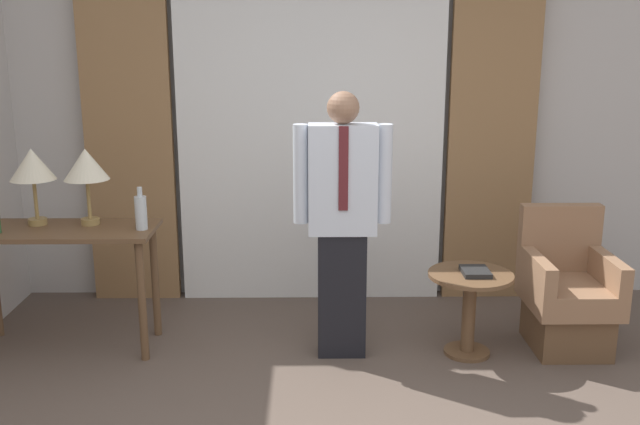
# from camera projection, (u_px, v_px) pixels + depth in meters

# --- Properties ---
(wall_back) EXTENTS (10.00, 0.06, 2.70)m
(wall_back) POSITION_uv_depth(u_px,v_px,m) (310.00, 120.00, 5.33)
(wall_back) COLOR beige
(wall_back) RESTS_ON ground_plane
(curtain_sheer_center) EXTENTS (1.95, 0.06, 2.58)m
(curtain_sheer_center) POSITION_uv_depth(u_px,v_px,m) (310.00, 130.00, 5.22)
(curtain_sheer_center) COLOR white
(curtain_sheer_center) RESTS_ON ground_plane
(curtain_drape_left) EXTENTS (0.64, 0.06, 2.58)m
(curtain_drape_left) POSITION_uv_depth(u_px,v_px,m) (128.00, 131.00, 5.20)
(curtain_drape_left) COLOR #997047
(curtain_drape_left) RESTS_ON ground_plane
(curtain_drape_right) EXTENTS (0.64, 0.06, 2.58)m
(curtain_drape_right) POSITION_uv_depth(u_px,v_px,m) (491.00, 130.00, 5.23)
(curtain_drape_right) COLOR #997047
(curtain_drape_right) RESTS_ON ground_plane
(desk) EXTENTS (1.18, 0.50, 0.80)m
(desk) POSITION_uv_depth(u_px,v_px,m) (61.00, 249.00, 4.47)
(desk) COLOR brown
(desk) RESTS_ON ground_plane
(table_lamp_left) EXTENTS (0.28, 0.28, 0.49)m
(table_lamp_left) POSITION_uv_depth(u_px,v_px,m) (32.00, 167.00, 4.43)
(table_lamp_left) COLOR #9E7F47
(table_lamp_left) RESTS_ON desk
(table_lamp_right) EXTENTS (0.28, 0.28, 0.49)m
(table_lamp_right) POSITION_uv_depth(u_px,v_px,m) (85.00, 166.00, 4.44)
(table_lamp_right) COLOR #9E7F47
(table_lamp_right) RESTS_ON desk
(bottle_near_edge) EXTENTS (0.07, 0.07, 0.27)m
(bottle_near_edge) POSITION_uv_depth(u_px,v_px,m) (140.00, 212.00, 4.39)
(bottle_near_edge) COLOR silver
(bottle_near_edge) RESTS_ON desk
(person) EXTENTS (0.59, 0.20, 1.65)m
(person) POSITION_uv_depth(u_px,v_px,m) (342.00, 216.00, 4.32)
(person) COLOR black
(person) RESTS_ON ground_plane
(armchair) EXTENTS (0.53, 0.60, 0.89)m
(armchair) POSITION_uv_depth(u_px,v_px,m) (566.00, 296.00, 4.58)
(armchair) COLOR brown
(armchair) RESTS_ON ground_plane
(side_table) EXTENTS (0.53, 0.53, 0.54)m
(side_table) POSITION_uv_depth(u_px,v_px,m) (469.00, 299.00, 4.44)
(side_table) COLOR brown
(side_table) RESTS_ON ground_plane
(book) EXTENTS (0.17, 0.21, 0.03)m
(book) POSITION_uv_depth(u_px,v_px,m) (475.00, 272.00, 4.39)
(book) COLOR black
(book) RESTS_ON side_table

